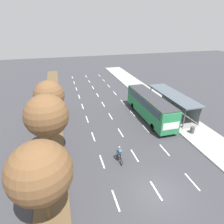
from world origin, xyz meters
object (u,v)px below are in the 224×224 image
object	(u,v)px
cyclist	(120,155)
median_tree_second	(47,116)
median_tree_third	(49,96)
bus	(150,105)
median_tree_nearest	(40,172)
bus_shelter	(174,101)
trash_bin	(192,130)

from	to	relation	value
cyclist	median_tree_second	world-z (taller)	median_tree_second
median_tree_third	bus	bearing A→B (deg)	-10.45
median_tree_nearest	bus_shelter	bearing A→B (deg)	36.11
median_tree_second	median_tree_third	bearing A→B (deg)	89.80
bus_shelter	bus	xyz separation A→B (m)	(-4.28, -0.65, 0.20)
bus_shelter	median_tree_second	size ratio (longest dim) A/B	1.60
cyclist	trash_bin	size ratio (longest dim) A/B	2.14
median_tree_nearest	median_tree_second	bearing A→B (deg)	88.32
bus	median_tree_nearest	distance (m)	18.67
bus	median_tree_second	distance (m)	14.60
trash_bin	bus_shelter	bearing A→B (deg)	80.11
median_tree_second	bus	bearing A→B (deg)	20.30
cyclist	median_tree_third	bearing A→B (deg)	121.63
cyclist	trash_bin	bearing A→B (deg)	13.29
median_tree_third	cyclist	bearing A→B (deg)	-58.37
median_tree_nearest	trash_bin	xyz separation A→B (m)	(16.92, 6.94, -3.69)
cyclist	median_tree_nearest	size ratio (longest dim) A/B	0.29
cyclist	median_tree_nearest	bearing A→B (deg)	-145.88
median_tree_second	trash_bin	world-z (taller)	median_tree_second
median_tree_second	median_tree_third	distance (m)	7.51
median_tree_nearest	median_tree_third	xyz separation A→B (m)	(0.25, 14.96, -0.37)
bus	median_tree_third	distance (m)	13.82
cyclist	median_tree_second	xyz separation A→B (m)	(-6.45, 2.96, 3.76)
bus_shelter	bus	bearing A→B (deg)	-171.33
bus	trash_bin	size ratio (longest dim) A/B	13.28
cyclist	median_tree_second	size ratio (longest dim) A/B	0.28
bus	median_tree_nearest	xyz separation A→B (m)	(-13.72, -12.47, 2.20)
cyclist	median_tree_third	distance (m)	12.64
median_tree_nearest	trash_bin	size ratio (longest dim) A/B	7.31
bus_shelter	trash_bin	distance (m)	6.41
bus_shelter	median_tree_second	xyz separation A→B (m)	(-17.78, -5.65, 2.68)
bus_shelter	bus	world-z (taller)	bus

